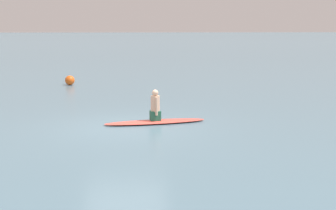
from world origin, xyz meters
TOP-DOWN VIEW (x-y plane):
  - ground_plane at (0.00, 0.00)m, footprint 400.00×400.00m
  - surfboard at (-0.57, 0.95)m, footprint 1.19×3.31m
  - person_paddler at (-0.57, 0.95)m, footprint 0.43×0.36m
  - buoy_marker at (-10.57, -2.98)m, footprint 0.50×0.50m

SIDE VIEW (x-z plane):
  - ground_plane at x=0.00m, z-range 0.00..0.00m
  - surfboard at x=-0.57m, z-range 0.00..0.10m
  - buoy_marker at x=-10.57m, z-range 0.00..0.50m
  - person_paddler at x=-0.57m, z-range 0.05..1.03m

